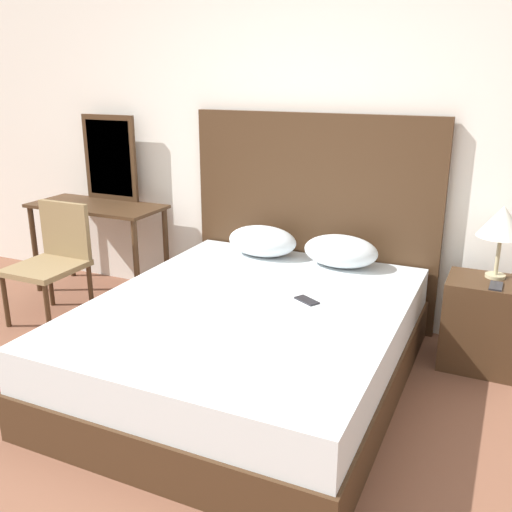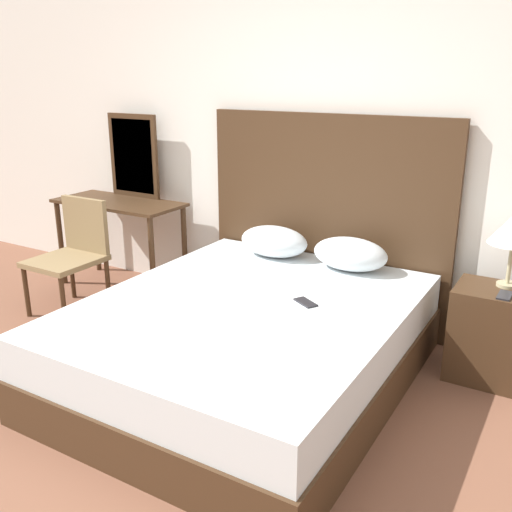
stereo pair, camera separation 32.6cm
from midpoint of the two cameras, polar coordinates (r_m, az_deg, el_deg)
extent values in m
plane|color=brown|center=(2.80, -11.49, -21.23)|extent=(16.00, 16.00, 0.00)
cube|color=white|center=(4.10, 8.93, 12.13)|extent=(10.00, 0.06, 2.70)
cube|color=#422B19|center=(3.42, 1.86, -10.41)|extent=(1.72, 2.10, 0.26)
cube|color=silver|center=(3.30, 1.90, -6.63)|extent=(1.69, 2.06, 0.24)
cube|color=#422B19|center=(4.11, 9.24, 3.50)|extent=(1.81, 0.05, 1.49)
ellipsoid|color=silver|center=(4.05, 4.11, 1.43)|extent=(0.50, 0.32, 0.22)
ellipsoid|color=silver|center=(3.84, 11.81, 0.16)|extent=(0.50, 0.32, 0.22)
cube|color=#232328|center=(3.27, 7.84, -4.67)|extent=(0.16, 0.14, 0.01)
cube|color=#422B19|center=(3.71, 24.94, -7.16)|extent=(0.46, 0.38, 0.56)
cylinder|color=tan|center=(3.67, 26.17, -2.64)|extent=(0.12, 0.12, 0.02)
cylinder|color=tan|center=(3.63, 26.45, -0.73)|extent=(0.02, 0.02, 0.24)
cube|color=#232328|center=(3.51, 26.11, -3.60)|extent=(0.07, 0.15, 0.01)
cube|color=#422B19|center=(4.77, -11.71, 5.22)|extent=(1.09, 0.48, 0.02)
cylinder|color=#422B19|center=(5.08, -17.22, 1.21)|extent=(0.04, 0.04, 0.72)
cylinder|color=#422B19|center=(4.40, -8.26, -0.68)|extent=(0.04, 0.04, 0.72)
cylinder|color=#422B19|center=(5.34, -14.06, 2.29)|extent=(0.04, 0.04, 0.72)
cylinder|color=#422B19|center=(4.70, -5.20, 0.66)|extent=(0.04, 0.04, 0.72)
cube|color=#422B19|center=(4.87, -10.25, 9.81)|extent=(0.49, 0.03, 0.68)
cube|color=#B2BCC6|center=(4.86, -10.32, 9.79)|extent=(0.42, 0.01, 0.60)
cube|color=olive|center=(4.42, -16.59, -0.52)|extent=(0.45, 0.50, 0.04)
cube|color=olive|center=(4.51, -14.74, 3.03)|extent=(0.43, 0.04, 0.42)
cylinder|color=#422B19|center=(4.50, -20.09, -3.43)|extent=(0.04, 0.04, 0.39)
cylinder|color=#422B19|center=(4.22, -16.65, -4.51)|extent=(0.04, 0.04, 0.39)
cylinder|color=#422B19|center=(4.77, -16.08, -1.85)|extent=(0.04, 0.04, 0.39)
cylinder|color=#422B19|center=(4.50, -12.61, -2.75)|extent=(0.04, 0.04, 0.39)
camera|label=1|loc=(0.16, -87.14, 0.92)|focal=40.00mm
camera|label=2|loc=(0.16, 92.86, -0.92)|focal=40.00mm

